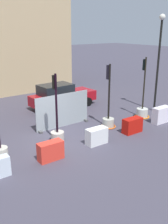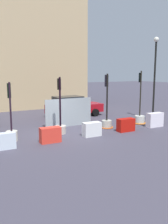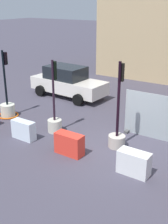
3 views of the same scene
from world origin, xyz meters
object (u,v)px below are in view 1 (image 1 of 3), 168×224
traffic_light_3 (108,116)px  construction_barrier_4 (132,125)px  traffic_light_2 (57,128)px  construction_barrier_2 (51,151)px  car_red_compact (61,96)px  street_lamp_post (159,52)px  construction_barrier_3 (97,136)px  traffic_light_4 (142,110)px  construction_barrier_5 (161,115)px  traffic_light_1 (0,146)px

traffic_light_3 → construction_barrier_4: bearing=-70.6°
traffic_light_2 → construction_barrier_2: (-1.18, -1.43, -0.25)m
traffic_light_2 → car_red_compact: 5.53m
traffic_light_2 → street_lamp_post: size_ratio=0.55×
construction_barrier_4 → street_lamp_post: street_lamp_post is taller
construction_barrier_2 → car_red_compact: bearing=54.7°
construction_barrier_2 → construction_barrier_3: bearing=1.3°
construction_barrier_2 → traffic_light_2: bearing=50.6°
traffic_light_4 → construction_barrier_3: (-4.62, -1.29, -0.09)m
construction_barrier_5 → construction_barrier_2: bearing=-179.5°
traffic_light_4 → construction_barrier_3: bearing=-164.4°
traffic_light_3 → construction_barrier_3: bearing=-145.3°
traffic_light_3 → traffic_light_4: size_ratio=0.95×
construction_barrier_3 → street_lamp_post: 7.29m
traffic_light_3 → car_red_compact: bearing=91.2°
traffic_light_2 → traffic_light_3: size_ratio=0.95×
traffic_light_2 → construction_barrier_5: 6.23m
traffic_light_2 → car_red_compact: bearing=56.1°
construction_barrier_3 → construction_barrier_4: bearing=-1.0°
construction_barrier_2 → street_lamp_post: size_ratio=0.18×
construction_barrier_3 → construction_barrier_5: construction_barrier_5 is taller
traffic_light_3 → traffic_light_4: traffic_light_4 is taller
traffic_light_1 → traffic_light_4: 8.75m
construction_barrier_2 → construction_barrier_4: size_ratio=0.98×
traffic_light_2 → construction_barrier_3: bearing=-46.7°
construction_barrier_3 → traffic_light_1: bearing=163.9°
traffic_light_2 → traffic_light_3: (3.18, -0.08, -0.03)m
traffic_light_3 → construction_barrier_2: (-4.36, -1.36, -0.22)m
construction_barrier_3 → car_red_compact: size_ratio=0.22×
traffic_light_1 → street_lamp_post: size_ratio=0.51×
construction_barrier_2 → traffic_light_3: bearing=17.3°
construction_barrier_4 → construction_barrier_5: bearing=1.3°
traffic_light_1 → street_lamp_post: street_lamp_post is taller
traffic_light_4 → construction_barrier_2: size_ratio=3.41×
construction_barrier_5 → street_lamp_post: bearing=48.4°
construction_barrier_5 → car_red_compact: bearing=116.7°
traffic_light_3 → construction_barrier_5: (2.90, -1.29, -0.16)m
street_lamp_post → traffic_light_1: bearing=-177.4°
construction_barrier_2 → street_lamp_post: bearing=11.1°
traffic_light_1 → traffic_light_4: size_ratio=0.84×
traffic_light_1 → construction_barrier_3: traffic_light_1 is taller
construction_barrier_3 → construction_barrier_4: size_ratio=0.96×
construction_barrier_5 → car_red_compact: (-2.99, 5.96, 0.35)m
traffic_light_1 → construction_barrier_3: (4.12, -1.19, -0.22)m
car_red_compact → street_lamp_post: 6.88m
street_lamp_post → traffic_light_3: bearing=-175.3°
traffic_light_1 → construction_barrier_4: bearing=-10.8°
construction_barrier_5 → car_red_compact: size_ratio=0.25×
traffic_light_2 → traffic_light_3: bearing=-1.4°
traffic_light_3 → construction_barrier_2: bearing=-162.7°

